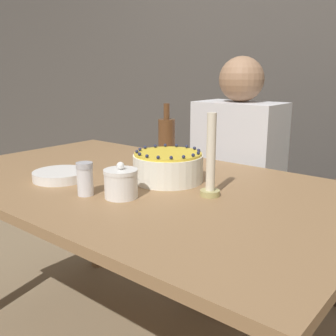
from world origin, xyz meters
TOP-DOWN VIEW (x-y plane):
  - wall_behind at (0.00, 1.40)m, footprint 8.00×0.05m
  - dining_table at (0.00, 0.00)m, footprint 1.57×0.93m
  - cake at (0.10, 0.07)m, footprint 0.25×0.25m
  - sugar_bowl at (0.10, -0.17)m, footprint 0.11×0.11m
  - sugar_shaker at (-0.00, -0.22)m, footprint 0.05×0.05m
  - plate_stack at (-0.21, -0.16)m, footprint 0.19×0.19m
  - candle at (0.31, 0.02)m, footprint 0.06×0.06m
  - bottle at (-0.14, 0.35)m, footprint 0.07×0.07m
  - person_man_blue_shirt at (0.04, 0.67)m, footprint 0.40×0.34m

SIDE VIEW (x-z plane):
  - person_man_blue_shirt at x=0.04m, z-range -0.08..1.11m
  - dining_table at x=0.00m, z-range 0.27..1.01m
  - plate_stack at x=-0.21m, z-range 0.74..0.77m
  - sugar_bowl at x=0.10m, z-range 0.73..0.84m
  - cake at x=0.10m, z-range 0.74..0.85m
  - sugar_shaker at x=0.00m, z-range 0.74..0.85m
  - bottle at x=-0.14m, z-range 0.71..0.96m
  - candle at x=0.31m, z-range 0.72..0.98m
  - wall_behind at x=0.00m, z-range 0.00..2.60m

